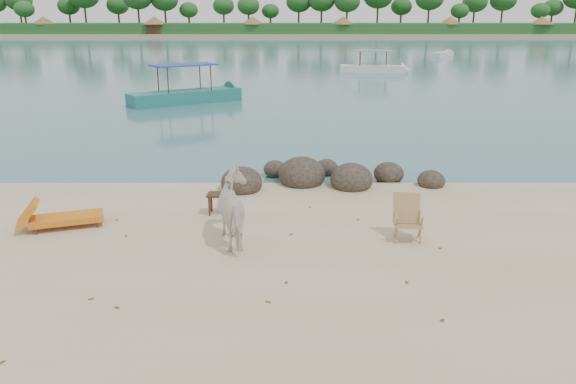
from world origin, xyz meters
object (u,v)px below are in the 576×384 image
Objects in this scene: lounge_chair at (66,216)px; deck_chair at (409,220)px; boat_near at (184,71)px; cow at (238,211)px; side_table at (221,205)px; boulders at (317,178)px.

lounge_chair is 7.71m from deck_chair.
cow is at bearing -111.66° from boat_near.
deck_chair is (4.23, -1.73, 0.23)m from side_table.
boulders is 6.52× the size of deck_chair.
lounge_chair is (-5.93, -3.51, 0.10)m from boulders.
boat_near is (-0.69, 19.84, 1.45)m from lounge_chair.
lounge_chair is 0.28× the size of boat_near.
lounge_chair is at bearing -149.40° from boulders.
side_table is 0.32× the size of lounge_chair.
cow is 1.97m from side_table.
cow is 21.32m from boat_near.
deck_chair is at bearing 163.36° from cow.
boulders is at bearing 117.26° from deck_chair.
cow is 3.66m from deck_chair.
side_table is at bearing -112.14° from boat_near.
boulders is 4.68m from deck_chair.
lounge_chair is at bearing -122.43° from boat_near.
cow reaches higher than boulders.
boat_near is at bearing -95.31° from cow.
boulders is 0.88× the size of boat_near.
deck_chair reaches higher than boulders.
boulders is 17.69m from boat_near.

